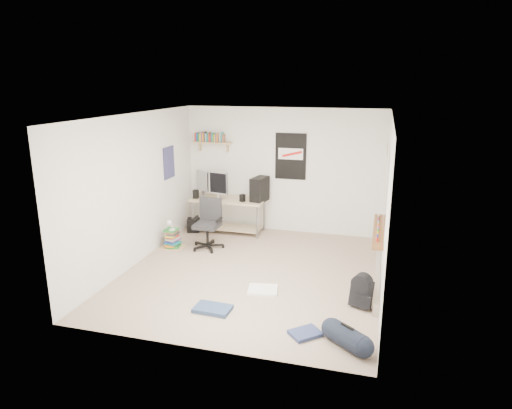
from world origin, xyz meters
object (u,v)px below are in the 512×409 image
(desk, at_px, (229,214))
(backpack, at_px, (361,293))
(book_stack, at_px, (172,240))
(duffel_bag, at_px, (347,336))
(office_chair, at_px, (207,223))

(desk, xyz_separation_m, backpack, (2.78, -2.57, -0.16))
(desk, bearing_deg, book_stack, -99.53)
(duffel_bag, bearing_deg, office_chair, 175.31)
(backpack, distance_m, duffel_bag, 1.05)
(duffel_bag, xyz_separation_m, book_stack, (-3.39, 2.46, 0.01))
(backpack, xyz_separation_m, duffel_bag, (-0.11, -1.04, -0.06))
(office_chair, xyz_separation_m, backpack, (2.85, -1.56, -0.29))
(desk, bearing_deg, backpack, -20.31)
(backpack, relative_size, duffel_bag, 0.74)
(desk, relative_size, office_chair, 1.60)
(office_chair, bearing_deg, backpack, -28.86)
(office_chair, xyz_separation_m, book_stack, (-0.65, -0.14, -0.34))
(office_chair, distance_m, book_stack, 0.74)
(backpack, relative_size, book_stack, 0.76)
(desk, distance_m, backpack, 3.79)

